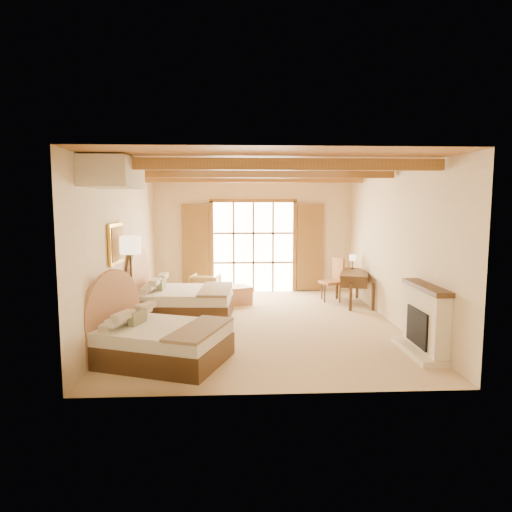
{
  "coord_description": "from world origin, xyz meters",
  "views": [
    {
      "loc": [
        -0.55,
        -9.22,
        2.5
      ],
      "look_at": [
        -0.09,
        0.2,
        1.39
      ],
      "focal_mm": 32.0,
      "sensor_mm": 36.0,
      "label": 1
    }
  ],
  "objects": [
    {
      "name": "wall_left",
      "position": [
        -2.75,
        0.0,
        1.6
      ],
      "size": [
        0.0,
        7.0,
        7.0
      ],
      "primitive_type": "plane",
      "rotation": [
        1.57,
        0.0,
        1.57
      ],
      "color": "beige",
      "rests_on": "ground"
    },
    {
      "name": "floor_lamp",
      "position": [
        -2.5,
        -0.56,
        1.59
      ],
      "size": [
        0.4,
        0.4,
        1.87
      ],
      "color": "#322614",
      "rests_on": "floor"
    },
    {
      "name": "ceiling",
      "position": [
        0.0,
        0.0,
        3.2
      ],
      "size": [
        7.0,
        7.0,
        0.0
      ],
      "primitive_type": "plane",
      "rotation": [
        3.14,
        0.0,
        0.0
      ],
      "color": "#B97B3E",
      "rests_on": "ground"
    },
    {
      "name": "bed_near",
      "position": [
        -1.82,
        -2.18,
        0.38
      ],
      "size": [
        2.36,
        2.0,
        1.25
      ],
      "rotation": [
        0.0,
        0.0,
        -0.35
      ],
      "color": "#4F311E",
      "rests_on": "floor"
    },
    {
      "name": "wall_back",
      "position": [
        0.0,
        3.5,
        1.6
      ],
      "size": [
        5.5,
        0.0,
        5.5
      ],
      "primitive_type": "plane",
      "rotation": [
        1.57,
        0.0,
        0.0
      ],
      "color": "beige",
      "rests_on": "ground"
    },
    {
      "name": "painting",
      "position": [
        -2.7,
        -0.75,
        1.75
      ],
      "size": [
        0.06,
        0.95,
        0.75
      ],
      "color": "gold",
      "rests_on": "wall_left"
    },
    {
      "name": "desk_lamp",
      "position": [
        2.51,
        2.28,
        1.07
      ],
      "size": [
        0.18,
        0.18,
        0.35
      ],
      "color": "#322614",
      "rests_on": "desk"
    },
    {
      "name": "canopy_valance",
      "position": [
        -2.4,
        -2.0,
        2.95
      ],
      "size": [
        0.7,
        1.4,
        0.45
      ],
      "primitive_type": "cube",
      "color": "beige",
      "rests_on": "ceiling"
    },
    {
      "name": "bed_far",
      "position": [
        -1.8,
        0.59,
        0.41
      ],
      "size": [
        2.16,
        1.69,
        1.36
      ],
      "rotation": [
        0.0,
        0.0,
        -0.07
      ],
      "color": "#4F311E",
      "rests_on": "floor"
    },
    {
      "name": "floor",
      "position": [
        0.0,
        0.0,
        0.0
      ],
      "size": [
        7.0,
        7.0,
        0.0
      ],
      "primitive_type": "plane",
      "color": "tan",
      "rests_on": "ground"
    },
    {
      "name": "french_doors",
      "position": [
        0.0,
        3.44,
        1.25
      ],
      "size": [
        3.95,
        0.08,
        2.6
      ],
      "color": "white",
      "rests_on": "ground"
    },
    {
      "name": "desk",
      "position": [
        2.42,
        1.74,
        0.43
      ],
      "size": [
        1.03,
        1.61,
        0.81
      ],
      "rotation": [
        0.0,
        0.0,
        -0.28
      ],
      "color": "#4F311E",
      "rests_on": "floor"
    },
    {
      "name": "ceiling_beams",
      "position": [
        0.0,
        0.0,
        3.08
      ],
      "size": [
        5.39,
        4.6,
        0.18
      ],
      "primitive_type": null,
      "color": "olive",
      "rests_on": "ceiling"
    },
    {
      "name": "ottoman",
      "position": [
        -0.47,
        1.93,
        0.22
      ],
      "size": [
        0.77,
        0.77,
        0.43
      ],
      "primitive_type": "cube",
      "rotation": [
        0.0,
        0.0,
        0.38
      ],
      "color": "tan",
      "rests_on": "floor"
    },
    {
      "name": "fireplace",
      "position": [
        2.6,
        -2.0,
        0.51
      ],
      "size": [
        0.46,
        1.4,
        1.16
      ],
      "color": "beige",
      "rests_on": "ground"
    },
    {
      "name": "wall_right",
      "position": [
        2.75,
        0.0,
        1.6
      ],
      "size": [
        0.0,
        7.0,
        7.0
      ],
      "primitive_type": "plane",
      "rotation": [
        1.57,
        0.0,
        -1.57
      ],
      "color": "beige",
      "rests_on": "ground"
    },
    {
      "name": "armchair",
      "position": [
        -1.29,
        2.49,
        0.33
      ],
      "size": [
        0.81,
        0.83,
        0.66
      ],
      "primitive_type": "imported",
      "rotation": [
        0.0,
        0.0,
        -3.31
      ],
      "color": "tan",
      "rests_on": "floor"
    },
    {
      "name": "desk_chair",
      "position": [
        1.95,
        2.11,
        0.34
      ],
      "size": [
        0.63,
        0.62,
        1.09
      ],
      "rotation": [
        0.0,
        0.0,
        0.36
      ],
      "color": "#9F6A35",
      "rests_on": "floor"
    },
    {
      "name": "nightstand",
      "position": [
        -2.48,
        -0.39,
        0.27
      ],
      "size": [
        0.56,
        0.56,
        0.54
      ],
      "primitive_type": "cube",
      "rotation": [
        0.0,
        0.0,
        -0.29
      ],
      "color": "#4F311E",
      "rests_on": "floor"
    }
  ]
}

